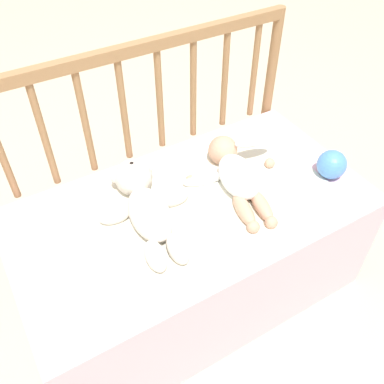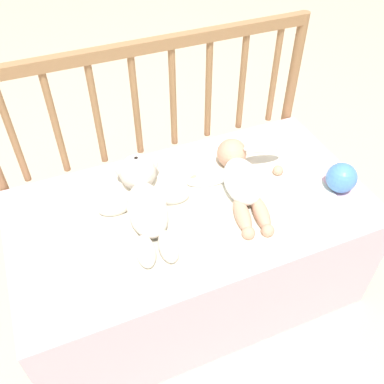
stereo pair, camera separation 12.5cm
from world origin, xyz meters
name	(u,v)px [view 1 (the left image)]	position (x,y,z in m)	size (l,w,h in m)	color
ground_plane	(192,285)	(0.00, 0.00, 0.00)	(12.00, 12.00, 0.00)	#C6B293
crib_mattress	(192,250)	(0.00, 0.00, 0.21)	(1.09, 0.59, 0.42)	#EDB7C6
crib_rail	(143,116)	(0.00, 0.32, 0.57)	(1.09, 0.04, 0.82)	#997047
blanket	(198,202)	(0.02, 0.00, 0.43)	(0.81, 0.53, 0.01)	silver
teddy_bear	(145,203)	(-0.13, 0.04, 0.47)	(0.28, 0.40, 0.12)	silver
baby	(236,173)	(0.17, 0.02, 0.47)	(0.34, 0.38, 0.11)	white
toy_ball	(332,164)	(0.46, -0.11, 0.47)	(0.09, 0.09, 0.09)	#4C8CDB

